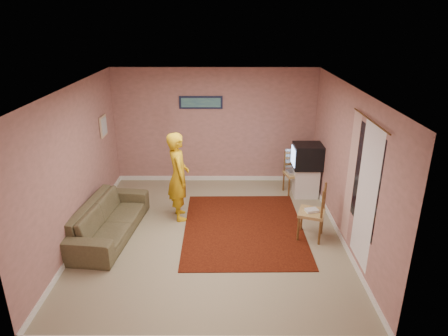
{
  "coord_description": "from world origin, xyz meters",
  "views": [
    {
      "loc": [
        0.24,
        -6.17,
        3.66
      ],
      "look_at": [
        0.21,
        0.6,
        1.04
      ],
      "focal_mm": 32.0,
      "sensor_mm": 36.0,
      "label": 1
    }
  ],
  "objects_px": {
    "tv_cabinet": "(306,181)",
    "chair_b": "(312,206)",
    "crt_tv": "(307,156)",
    "person": "(178,176)",
    "sofa": "(109,219)",
    "chair_a": "(295,169)"
  },
  "relations": [
    {
      "from": "sofa",
      "to": "person",
      "type": "height_order",
      "value": "person"
    },
    {
      "from": "crt_tv",
      "to": "tv_cabinet",
      "type": "bearing_deg",
      "value": -0.0
    },
    {
      "from": "chair_a",
      "to": "chair_b",
      "type": "height_order",
      "value": "chair_b"
    },
    {
      "from": "chair_b",
      "to": "crt_tv",
      "type": "bearing_deg",
      "value": -168.79
    },
    {
      "from": "person",
      "to": "sofa",
      "type": "bearing_deg",
      "value": 104.96
    },
    {
      "from": "chair_a",
      "to": "chair_b",
      "type": "xyz_separation_m",
      "value": [
        -0.01,
        -1.85,
        0.04
      ]
    },
    {
      "from": "sofa",
      "to": "person",
      "type": "distance_m",
      "value": 1.45
    },
    {
      "from": "crt_tv",
      "to": "sofa",
      "type": "xyz_separation_m",
      "value": [
        -3.74,
        -1.67,
        -0.58
      ]
    },
    {
      "from": "tv_cabinet",
      "to": "chair_b",
      "type": "distance_m",
      "value": 1.78
    },
    {
      "from": "tv_cabinet",
      "to": "chair_b",
      "type": "bearing_deg",
      "value": -97.64
    },
    {
      "from": "chair_b",
      "to": "tv_cabinet",
      "type": "bearing_deg",
      "value": -168.98
    },
    {
      "from": "chair_b",
      "to": "person",
      "type": "distance_m",
      "value": 2.48
    },
    {
      "from": "person",
      "to": "crt_tv",
      "type": "bearing_deg",
      "value": -83.94
    },
    {
      "from": "crt_tv",
      "to": "chair_b",
      "type": "relative_size",
      "value": 1.08
    },
    {
      "from": "chair_a",
      "to": "chair_b",
      "type": "bearing_deg",
      "value": -102.57
    },
    {
      "from": "person",
      "to": "tv_cabinet",
      "type": "bearing_deg",
      "value": -83.98
    },
    {
      "from": "chair_a",
      "to": "person",
      "type": "relative_size",
      "value": 0.29
    },
    {
      "from": "tv_cabinet",
      "to": "chair_b",
      "type": "relative_size",
      "value": 1.14
    },
    {
      "from": "tv_cabinet",
      "to": "crt_tv",
      "type": "xyz_separation_m",
      "value": [
        -0.01,
        -0.0,
        0.57
      ]
    },
    {
      "from": "chair_a",
      "to": "sofa",
      "type": "relative_size",
      "value": 0.24
    },
    {
      "from": "sofa",
      "to": "tv_cabinet",
      "type": "bearing_deg",
      "value": -59.8
    },
    {
      "from": "crt_tv",
      "to": "chair_a",
      "type": "xyz_separation_m",
      "value": [
        -0.22,
        0.12,
        -0.33
      ]
    }
  ]
}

